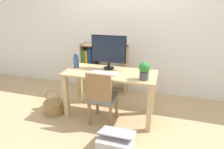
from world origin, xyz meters
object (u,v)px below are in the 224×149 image
bookshelf (96,69)px  basket (54,107)px  keyboard (104,73)px  storage_box (116,143)px  vase (76,61)px  potted_plant (144,70)px  chair (102,96)px  monitor (109,50)px

bookshelf → basket: bearing=-106.6°
keyboard → storage_box: 1.00m
vase → basket: (-0.31, -0.29, -0.73)m
keyboard → storage_box: size_ratio=0.90×
vase → storage_box: 1.43m
keyboard → potted_plant: bearing=-7.2°
keyboard → chair: size_ratio=0.46×
vase → bookshelf: 0.89m
keyboard → storage_box: (0.37, -0.66, -0.64)m
basket → monitor: bearing=23.7°
keyboard → monitor: bearing=90.5°
monitor → storage_box: (0.38, -0.91, -0.93)m
basket → storage_box: 1.33m
bookshelf → monitor: bearing=-54.6°
monitor → potted_plant: bearing=-27.8°
potted_plant → basket: size_ratio=0.60×
potted_plant → bookshelf: bearing=136.9°
monitor → vase: (-0.53, -0.08, -0.20)m
chair → bookshelf: 1.25m
monitor → storage_box: 1.35m
keyboard → bookshelf: (-0.52, 0.97, -0.29)m
monitor → potted_plant: (0.60, -0.32, -0.16)m
monitor → potted_plant: size_ratio=2.21×
chair → vase: bearing=142.0°
chair → storage_box: (0.36, -0.50, -0.34)m
basket → chair: bearing=-2.5°
vase → storage_box: bearing=-42.5°
vase → bookshelf: vase is taller
monitor → bookshelf: 1.07m
potted_plant → monitor: bearing=152.2°
chair → storage_box: chair is taller
vase → keyboard: bearing=-17.4°
keyboard → chair: (0.02, -0.17, -0.30)m
basket → storage_box: basket is taller
chair → keyboard: bearing=89.4°
monitor → chair: 0.71m
monitor → vase: bearing=-171.9°
monitor → chair: monitor is taller
keyboard → basket: keyboard is taller
keyboard → bookshelf: bookshelf is taller
basket → bookshelf: bearing=73.4°
potted_plant → storage_box: bearing=-110.6°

